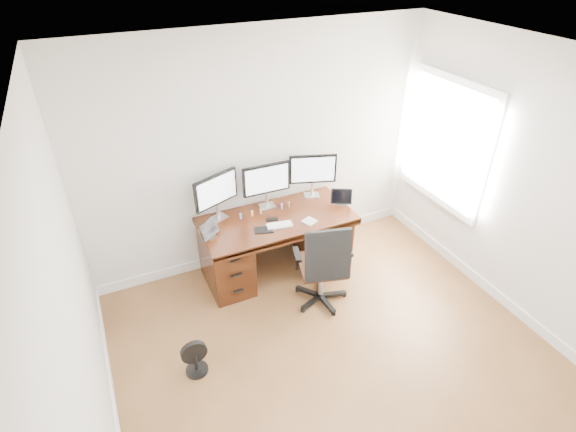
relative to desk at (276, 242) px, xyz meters
name	(u,v)px	position (x,y,z in m)	size (l,w,h in m)	color
ground	(359,388)	(0.00, -1.83, -0.40)	(4.50, 4.50, 0.00)	brown
back_wall	(260,152)	(0.00, 0.42, 0.95)	(4.00, 0.10, 2.70)	silver
right_wall	(554,204)	(2.00, -1.72, 0.95)	(0.10, 4.50, 2.70)	silver
desk	(276,242)	(0.00, 0.00, 0.00)	(1.70, 0.80, 0.75)	#3B190B
office_chair	(322,278)	(0.22, -0.72, -0.06)	(0.68, 0.68, 1.04)	black
floor_fan	(195,358)	(-1.26, -1.04, -0.23)	(0.24, 0.21, 0.35)	black
monitor_left	(216,191)	(-0.58, 0.24, 0.68)	(0.52, 0.24, 0.53)	silver
monitor_center	(266,181)	(0.00, 0.24, 0.68)	(0.55, 0.14, 0.53)	silver
monitor_right	(313,170)	(0.58, 0.24, 0.68)	(0.53, 0.21, 0.53)	silver
tablet_left	(210,231)	(-0.77, -0.08, 0.43)	(0.23, 0.20, 0.19)	silver
tablet_right	(342,198)	(0.80, -0.08, 0.43)	(0.24, 0.17, 0.19)	silver
keyboard	(280,225)	(-0.03, -0.19, 0.36)	(0.28, 0.12, 0.01)	silver
trackpad	(309,221)	(0.30, -0.25, 0.35)	(0.13, 0.13, 0.01)	silver
drawing_tablet	(264,230)	(-0.22, -0.19, 0.35)	(0.20, 0.13, 0.01)	black
phone	(272,219)	(-0.06, -0.04, 0.35)	(0.13, 0.06, 0.01)	black
figurine_blue	(241,216)	(-0.37, 0.12, 0.39)	(0.03, 0.03, 0.07)	#6196EB
figurine_orange	(252,213)	(-0.23, 0.12, 0.39)	(0.03, 0.03, 0.07)	gold
figurine_yellow	(261,211)	(-0.13, 0.12, 0.39)	(0.03, 0.03, 0.07)	#D5B972
figurine_purple	(282,206)	(0.13, 0.12, 0.39)	(0.03, 0.03, 0.07)	#A26EE6
figurine_brown	(289,204)	(0.22, 0.12, 0.39)	(0.03, 0.03, 0.07)	#8F5F3E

